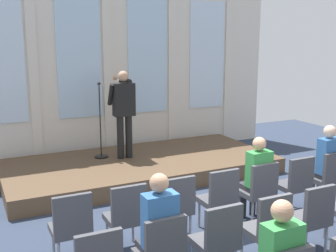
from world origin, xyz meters
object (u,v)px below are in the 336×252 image
object	(u,v)px
chair_r0_c4	(259,188)
chair_r1_c3	(268,225)
chair_r0_c0	(71,224)
speaker	(124,108)
chair_r0_c2	(175,204)
chair_r1_c2	(218,237)
chair_r0_c1	(126,214)
chair_r1_c4	(312,215)
chair_r1_c1	(161,251)
audience_r1_c1	(158,228)
chair_r0_c5	(296,182)
chair_r0_c6	(329,175)
chair_r0_c3	(219,196)
audience_r0_c4	(256,175)
mic_stand	(101,141)
audience_r0_c6	(326,161)

from	to	relation	value
chair_r0_c4	chair_r1_c3	bearing A→B (deg)	-123.53
chair_r0_c0	speaker	bearing A→B (deg)	59.92
chair_r0_c2	chair_r1_c2	world-z (taller)	same
chair_r0_c1	chair_r1_c4	bearing A→B (deg)	-26.70
chair_r1_c1	audience_r1_c1	world-z (taller)	audience_r1_c1
chair_r0_c4	chair_r0_c5	world-z (taller)	same
chair_r0_c2	chair_r1_c3	world-z (taller)	same
chair_r0_c6	audience_r1_c1	bearing A→B (deg)	-164.41
chair_r0_c3	chair_r0_c4	size ratio (longest dim) A/B	1.00
chair_r0_c2	audience_r0_c4	xyz separation A→B (m)	(1.39, 0.08, 0.19)
chair_r0_c6	speaker	bearing A→B (deg)	126.63
mic_stand	chair_r1_c1	size ratio (longest dim) A/B	1.65
speaker	chair_r1_c1	distance (m)	4.43
chair_r0_c2	chair_r1_c3	size ratio (longest dim) A/B	1.00
speaker	audience_r0_c6	xyz separation A→B (m)	(2.35, -3.08, -0.59)
chair_r0_c2	audience_r0_c4	size ratio (longest dim) A/B	0.72
chair_r0_c6	chair_r1_c2	bearing A→B (deg)	-159.33
chair_r0_c6	mic_stand	bearing A→B (deg)	129.20
audience_r0_c4	chair_r0_c0	bearing A→B (deg)	-178.31
chair_r0_c4	chair_r0_c5	bearing A→B (deg)	0.00
audience_r0_c6	mic_stand	bearing A→B (deg)	129.86
mic_stand	chair_r0_c1	xyz separation A→B (m)	(-0.71, -3.40, -0.11)
chair_r1_c1	chair_r1_c4	world-z (taller)	same
chair_r0_c2	audience_r0_c6	bearing A→B (deg)	1.64
speaker	chair_r1_c3	xyz separation A→B (m)	(0.26, -4.21, -0.81)
speaker	chair_r0_c2	bearing A→B (deg)	-97.88
mic_stand	chair_r0_c2	world-z (taller)	mic_stand
speaker	chair_r1_c2	size ratio (longest dim) A/B	1.89
speaker	chair_r1_c4	bearing A→B (deg)	-77.21
audience_r0_c6	chair_r1_c4	xyz separation A→B (m)	(-1.39, -1.13, -0.21)
speaker	chair_r0_c1	size ratio (longest dim) A/B	1.89
chair_r0_c3	audience_r0_c4	xyz separation A→B (m)	(0.70, 0.08, 0.19)
chair_r0_c6	chair_r0_c2	bearing A→B (deg)	180.00
chair_r0_c0	audience_r0_c6	distance (m)	4.18
speaker	chair_r0_c2	world-z (taller)	speaker
audience_r1_c1	chair_r1_c3	world-z (taller)	audience_r1_c1
chair_r1_c1	mic_stand	bearing A→B (deg)	80.91
mic_stand	chair_r0_c4	distance (m)	3.67
chair_r0_c1	chair_r1_c2	distance (m)	1.26
chair_r0_c0	chair_r1_c4	bearing A→B (deg)	-20.67
chair_r1_c1	chair_r1_c2	bearing A→B (deg)	0.00
chair_r1_c2	chair_r1_c4	size ratio (longest dim) A/B	1.00
chair_r0_c4	chair_r0_c1	bearing A→B (deg)	180.00
mic_stand	audience_r0_c6	xyz separation A→B (m)	(2.77, -3.32, 0.11)
chair_r1_c4	chair_r0_c3	bearing A→B (deg)	123.53
speaker	chair_r0_c3	xyz separation A→B (m)	(0.26, -3.16, -0.81)
chair_r0_c0	audience_r0_c4	size ratio (longest dim) A/B	0.72
audience_r0_c4	mic_stand	bearing A→B (deg)	112.56
chair_r1_c1	audience_r1_c1	size ratio (longest dim) A/B	0.69
chair_r0_c1	chair_r0_c4	world-z (taller)	same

